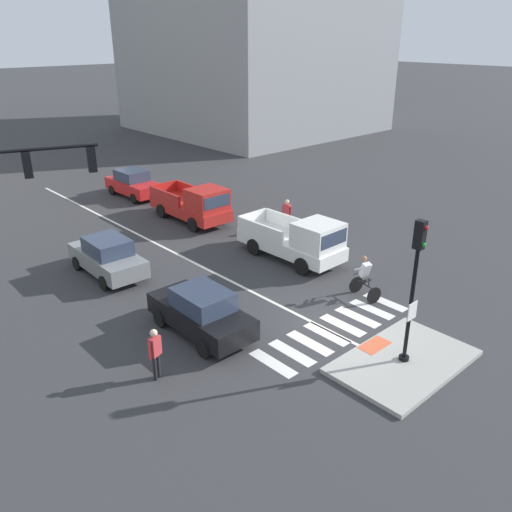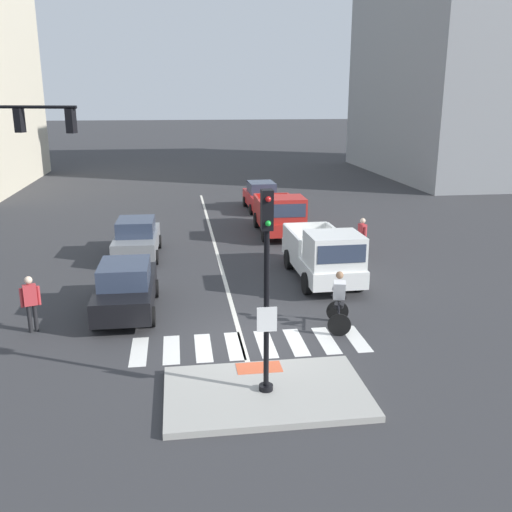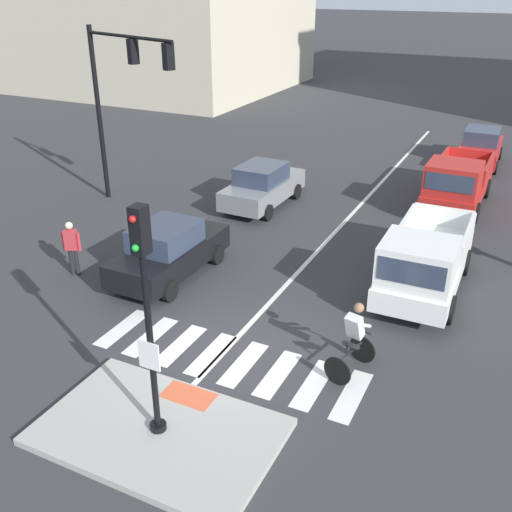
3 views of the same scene
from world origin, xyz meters
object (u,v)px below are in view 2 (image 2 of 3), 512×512
at_px(signal_pole, 267,274).
at_px(car_grey_westbound_far, 137,238).
at_px(pedestrian_at_curb_left, 30,300).
at_px(pickup_truck_red_eastbound_far, 280,216).
at_px(cyclist, 339,300).
at_px(car_black_westbound_near, 126,288).
at_px(pickup_truck_white_eastbound_mid, 325,257).
at_px(pedestrian_waiting_far_side, 362,234).
at_px(car_red_eastbound_distant, 262,196).

relative_size(signal_pole, car_grey_westbound_far, 1.10).
height_order(signal_pole, pedestrian_at_curb_left, signal_pole).
distance_m(pickup_truck_red_eastbound_far, cyclist, 11.41).
xyz_separation_m(signal_pole, car_black_westbound_near, (-3.50, 5.68, -2.08)).
relative_size(signal_pole, pickup_truck_white_eastbound_mid, 0.89).
height_order(car_grey_westbound_far, pickup_truck_red_eastbound_far, pickup_truck_red_eastbound_far).
height_order(car_grey_westbound_far, pedestrian_waiting_far_side, pedestrian_waiting_far_side).
bearing_deg(signal_pole, car_red_eastbound_distant, 81.68).
bearing_deg(pedestrian_at_curb_left, pickup_truck_red_eastbound_far, 48.97).
xyz_separation_m(signal_pole, pedestrian_at_curb_left, (-6.04, 4.50, -1.91)).
xyz_separation_m(car_red_eastbound_distant, car_grey_westbound_far, (-6.69, -9.37, 0.00)).
relative_size(car_black_westbound_near, car_grey_westbound_far, 0.99).
xyz_separation_m(signal_pole, cyclist, (2.69, 3.57, -2.02)).
bearing_deg(car_grey_westbound_far, pickup_truck_white_eastbound_mid, -32.64).
bearing_deg(pedestrian_waiting_far_side, car_red_eastbound_distant, 103.67).
xyz_separation_m(car_grey_westbound_far, pedestrian_at_curb_left, (-2.49, -7.60, 0.17)).
height_order(pickup_truck_white_eastbound_mid, pedestrian_waiting_far_side, pickup_truck_white_eastbound_mid).
bearing_deg(cyclist, car_grey_westbound_far, 126.19).
xyz_separation_m(car_black_westbound_near, car_grey_westbound_far, (-0.06, 6.42, 0.00)).
xyz_separation_m(car_black_westbound_near, cyclist, (6.19, -2.11, 0.06)).
bearing_deg(pedestrian_at_curb_left, signal_pole, -36.71).
distance_m(car_grey_westbound_far, pedestrian_waiting_far_side, 9.40).
height_order(signal_pole, cyclist, signal_pole).
bearing_deg(pickup_truck_white_eastbound_mid, pedestrian_at_curb_left, -161.30).
bearing_deg(car_red_eastbound_distant, pedestrian_waiting_far_side, -76.33).
bearing_deg(pedestrian_at_curb_left, car_black_westbound_near, 24.77).
height_order(car_grey_westbound_far, pedestrian_at_curb_left, pedestrian_at_curb_left).
xyz_separation_m(signal_pole, car_red_eastbound_distant, (3.14, 21.47, -2.08)).
xyz_separation_m(car_grey_westbound_far, pedestrian_waiting_far_side, (9.30, -1.36, 0.17)).
relative_size(car_black_westbound_near, pedestrian_at_curb_left, 2.47).
distance_m(signal_pole, pickup_truck_white_eastbound_mid, 8.59).
xyz_separation_m(signal_pole, pickup_truck_red_eastbound_far, (3.07, 14.97, -1.91)).
relative_size(car_red_eastbound_distant, car_black_westbound_near, 1.00).
distance_m(car_red_eastbound_distant, pedestrian_waiting_far_side, 11.04).
bearing_deg(car_grey_westbound_far, car_red_eastbound_distant, 54.45).
relative_size(signal_pole, pedestrian_at_curb_left, 2.72).
distance_m(pickup_truck_white_eastbound_mid, pedestrian_waiting_far_side, 3.89).
bearing_deg(car_black_westbound_near, pickup_truck_white_eastbound_mid, 16.31).
distance_m(car_red_eastbound_distant, car_grey_westbound_far, 11.51).
bearing_deg(pedestrian_waiting_far_side, signal_pole, -118.15).
distance_m(car_black_westbound_near, cyclist, 6.54).
relative_size(car_red_eastbound_distant, pickup_truck_white_eastbound_mid, 0.81).
height_order(signal_pole, car_red_eastbound_distant, signal_pole).
relative_size(signal_pole, car_red_eastbound_distant, 1.10).
bearing_deg(cyclist, pedestrian_waiting_far_side, 66.93).
relative_size(signal_pole, car_black_westbound_near, 1.10).
bearing_deg(pickup_truck_white_eastbound_mid, pickup_truck_red_eastbound_far, 92.21).
distance_m(pedestrian_at_curb_left, pedestrian_waiting_far_side, 13.34).
xyz_separation_m(car_black_westbound_near, pedestrian_waiting_far_side, (9.25, 5.06, 0.17)).
xyz_separation_m(car_red_eastbound_distant, pickup_truck_red_eastbound_far, (-0.07, -6.50, 0.17)).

